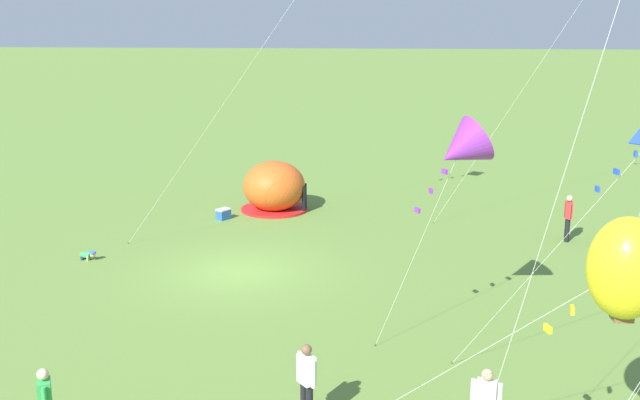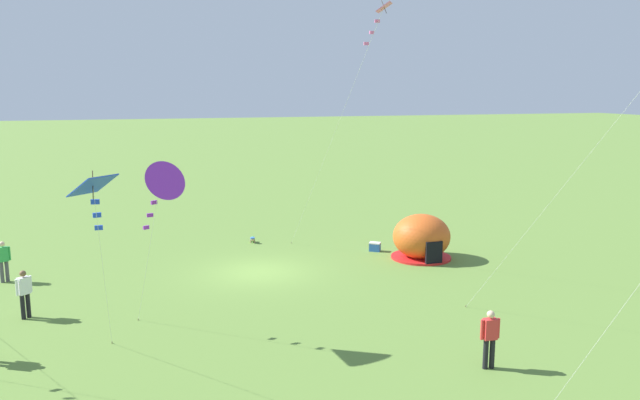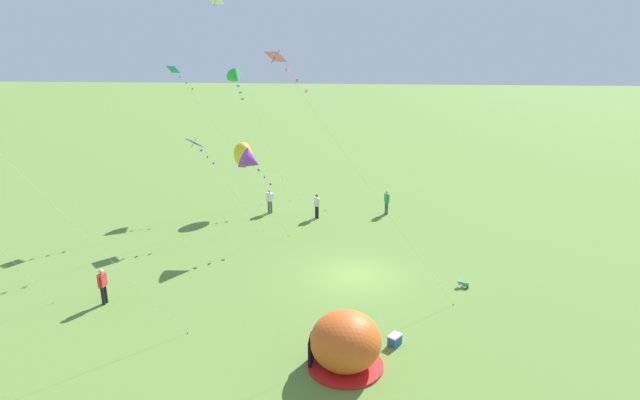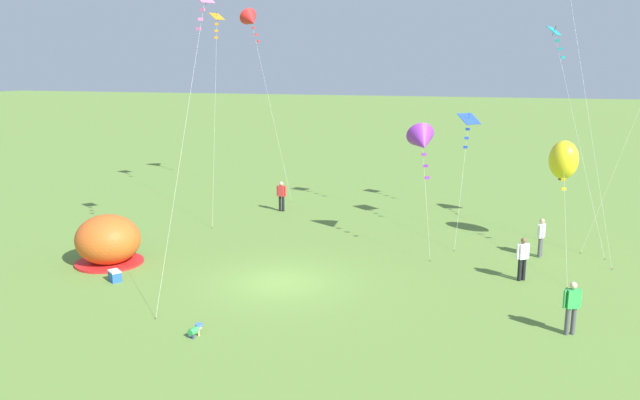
{
  "view_description": "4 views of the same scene",
  "coord_description": "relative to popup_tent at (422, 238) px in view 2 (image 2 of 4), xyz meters",
  "views": [
    {
      "loc": [
        22.51,
        4.37,
        8.15
      ],
      "look_at": [
        -0.36,
        2.58,
        2.35
      ],
      "focal_mm": 42.0,
      "sensor_mm": 36.0,
      "label": 1
    },
    {
      "loc": [
        5.36,
        25.73,
        7.82
      ],
      "look_at": [
        -1.75,
        3.28,
        3.65
      ],
      "focal_mm": 35.0,
      "sensor_mm": 36.0,
      "label": 2
    },
    {
      "loc": [
        -23.57,
        -0.71,
        11.16
      ],
      "look_at": [
        3.2,
        2.2,
        3.03
      ],
      "focal_mm": 28.0,
      "sensor_mm": 36.0,
      "label": 3
    },
    {
      "loc": [
        8.26,
        -21.33,
        8.2
      ],
      "look_at": [
        0.44,
        3.74,
        2.52
      ],
      "focal_mm": 35.0,
      "sensor_mm": 36.0,
      "label": 4
    }
  ],
  "objects": [
    {
      "name": "ground_plane",
      "position": [
        7.75,
        -0.08,
        -1.0
      ],
      "size": [
        300.0,
        300.0,
        0.0
      ],
      "primitive_type": "plane",
      "color": "olive"
    },
    {
      "name": "popup_tent",
      "position": [
        0.0,
        0.0,
        0.0
      ],
      "size": [
        2.81,
        2.81,
        2.1
      ],
      "color": "#D8591E",
      "rests_on": "ground"
    },
    {
      "name": "cooler_box",
      "position": [
        1.57,
        -1.86,
        -0.78
      ],
      "size": [
        0.65,
        0.61,
        0.44
      ],
      "color": "#2659B2",
      "rests_on": "ground"
    },
    {
      "name": "toddler_crawling",
      "position": [
        6.96,
        -5.38,
        -0.82
      ],
      "size": [
        0.32,
        0.55,
        0.32
      ],
      "color": "green",
      "rests_on": "ground"
    },
    {
      "name": "person_near_tent",
      "position": [
        3.52,
        11.23,
        -0.03
      ],
      "size": [
        0.59,
        0.27,
        1.72
      ],
      "color": "black",
      "rests_on": "ground"
    },
    {
      "name": "person_with_toddler",
      "position": [
        18.04,
        -1.83,
        -0.03
      ],
      "size": [
        0.55,
        0.37,
        1.72
      ],
      "color": "#4C4C51",
      "rests_on": "ground"
    },
    {
      "name": "person_far_back",
      "position": [
        16.62,
        2.95,
        -0.03
      ],
      "size": [
        0.48,
        0.42,
        1.72
      ],
      "color": "black",
      "rests_on": "ground"
    },
    {
      "name": "kite_purple",
      "position": [
        12.13,
        6.3,
        3.9
      ],
      "size": [
        1.74,
        2.94,
        5.71
      ],
      "color": "silver",
      "rests_on": "ground"
    },
    {
      "name": "kite_pink",
      "position": [
        3.49,
        2.53,
        9.33
      ],
      "size": [
        2.12,
        8.06,
        11.17
      ],
      "color": "silver",
      "rests_on": "ground"
    },
    {
      "name": "kite_blue",
      "position": [
        13.83,
        10.12,
        4.41
      ],
      "size": [
        1.21,
        4.78,
        5.95
      ],
      "color": "silver",
      "rests_on": "ground"
    }
  ]
}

